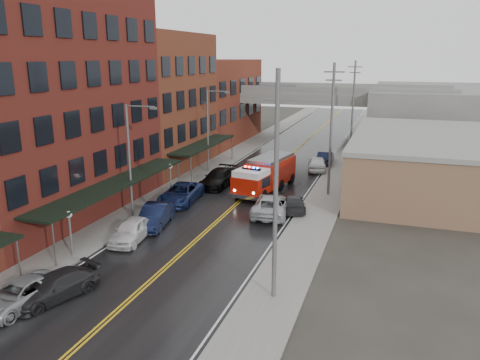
% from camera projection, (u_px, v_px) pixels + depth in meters
% --- Properties ---
extents(road, '(11.00, 160.00, 0.02)m').
position_uv_depth(road, '(237.00, 204.00, 40.96)').
color(road, black).
rests_on(road, ground).
extents(sidewalk_left, '(3.00, 160.00, 0.15)m').
position_uv_depth(sidewalk_left, '(162.00, 195.00, 43.18)').
color(sidewalk_left, slate).
rests_on(sidewalk_left, ground).
extents(sidewalk_right, '(3.00, 160.00, 0.15)m').
position_uv_depth(sidewalk_right, '(320.00, 211.00, 38.70)').
color(sidewalk_right, slate).
rests_on(sidewalk_right, ground).
extents(curb_left, '(0.30, 160.00, 0.15)m').
position_uv_depth(curb_left, '(179.00, 197.00, 42.68)').
color(curb_left, gray).
rests_on(curb_left, ground).
extents(curb_right, '(0.30, 160.00, 0.15)m').
position_uv_depth(curb_right, '(301.00, 209.00, 39.20)').
color(curb_right, gray).
rests_on(curb_right, ground).
extents(brick_building_b, '(9.00, 20.00, 18.00)m').
position_uv_depth(brick_building_b, '(46.00, 103.00, 36.32)').
color(brick_building_b, maroon).
rests_on(brick_building_b, ground).
extents(brick_building_c, '(9.00, 15.00, 15.00)m').
position_uv_depth(brick_building_c, '(156.00, 102.00, 52.74)').
color(brick_building_c, '#5C291B').
rests_on(brick_building_c, ground).
extents(brick_building_far, '(9.00, 20.00, 12.00)m').
position_uv_depth(brick_building_far, '(213.00, 101.00, 69.15)').
color(brick_building_far, '#5E2718').
rests_on(brick_building_far, ground).
extents(tan_building, '(14.00, 22.00, 5.00)m').
position_uv_depth(tan_building, '(429.00, 165.00, 44.56)').
color(tan_building, brown).
rests_on(tan_building, ground).
extents(right_far_block, '(18.00, 30.00, 8.00)m').
position_uv_depth(right_far_block, '(434.00, 114.00, 71.04)').
color(right_far_block, slate).
rests_on(right_far_block, ground).
extents(awning_1, '(2.60, 18.00, 3.09)m').
position_uv_depth(awning_1, '(116.00, 184.00, 36.08)').
color(awning_1, black).
rests_on(awning_1, ground).
extents(awning_2, '(2.60, 13.00, 3.09)m').
position_uv_depth(awning_2, '(204.00, 144.00, 52.11)').
color(awning_2, black).
rests_on(awning_2, ground).
extents(globe_lamp_1, '(0.44, 0.44, 3.12)m').
position_uv_depth(globe_lamp_1, '(70.00, 223.00, 29.50)').
color(globe_lamp_1, '#59595B').
rests_on(globe_lamp_1, ground).
extents(globe_lamp_2, '(0.44, 0.44, 3.12)m').
position_uv_depth(globe_lamp_2, '(170.00, 173.00, 42.33)').
color(globe_lamp_2, '#59595B').
rests_on(globe_lamp_2, ground).
extents(street_lamp_1, '(2.64, 0.22, 9.00)m').
position_uv_depth(street_lamp_1, '(132.00, 154.00, 36.14)').
color(street_lamp_1, '#59595B').
rests_on(street_lamp_1, ground).
extents(street_lamp_2, '(2.64, 0.22, 9.00)m').
position_uv_depth(street_lamp_2, '(210.00, 126.00, 50.80)').
color(street_lamp_2, '#59595B').
rests_on(street_lamp_2, ground).
extents(utility_pole_0, '(1.80, 0.24, 12.00)m').
position_uv_depth(utility_pole_0, '(276.00, 185.00, 23.38)').
color(utility_pole_0, '#59595B').
rests_on(utility_pole_0, ground).
extents(utility_pole_1, '(1.80, 0.24, 12.00)m').
position_uv_depth(utility_pole_1, '(331.00, 128.00, 41.70)').
color(utility_pole_1, '#59595B').
rests_on(utility_pole_1, ground).
extents(utility_pole_2, '(1.80, 0.24, 12.00)m').
position_uv_depth(utility_pole_2, '(353.00, 106.00, 60.03)').
color(utility_pole_2, '#59595B').
rests_on(utility_pole_2, ground).
extents(overpass, '(40.00, 10.00, 7.50)m').
position_uv_depth(overpass, '(307.00, 102.00, 68.73)').
color(overpass, slate).
rests_on(overpass, ground).
extents(fire_truck, '(4.63, 9.03, 3.17)m').
position_uv_depth(fire_truck, '(265.00, 174.00, 44.37)').
color(fire_truck, '#A11507').
rests_on(fire_truck, ground).
extents(parked_car_left_2, '(2.91, 5.19, 1.37)m').
position_uv_depth(parked_car_left_2, '(19.00, 294.00, 24.01)').
color(parked_car_left_2, '#929699').
rests_on(parked_car_left_2, ground).
extents(parked_car_left_3, '(3.45, 5.19, 1.40)m').
position_uv_depth(parked_car_left_3, '(55.00, 286.00, 24.82)').
color(parked_car_left_3, '#232326').
rests_on(parked_car_left_3, ground).
extents(parked_car_left_4, '(2.38, 4.82, 1.58)m').
position_uv_depth(parked_car_left_4, '(132.00, 230.00, 32.57)').
color(parked_car_left_4, white).
rests_on(parked_car_left_4, ground).
extents(parked_car_left_5, '(2.63, 5.27, 1.66)m').
position_uv_depth(parked_car_left_5, '(155.00, 216.00, 35.41)').
color(parked_car_left_5, black).
rests_on(parked_car_left_5, ground).
extents(parked_car_left_6, '(3.26, 6.16, 1.65)m').
position_uv_depth(parked_car_left_6, '(181.00, 193.00, 41.13)').
color(parked_car_left_6, '#131F48').
rests_on(parked_car_left_6, ground).
extents(parked_car_left_7, '(2.51, 5.85, 1.68)m').
position_uv_depth(parked_car_left_7, '(218.00, 178.00, 46.25)').
color(parked_car_left_7, black).
rests_on(parked_car_left_7, ground).
extents(parked_car_right_0, '(3.38, 6.26, 1.67)m').
position_uv_depth(parked_car_right_0, '(272.00, 205.00, 37.99)').
color(parked_car_right_0, '#A9ABB1').
rests_on(parked_car_right_0, ground).
extents(parked_car_right_1, '(3.17, 5.04, 1.36)m').
position_uv_depth(parked_car_right_1, '(293.00, 203.00, 39.06)').
color(parked_car_right_1, '#272729').
rests_on(parked_car_right_1, ground).
extents(parked_car_right_2, '(2.84, 5.21, 1.68)m').
position_uv_depth(parked_car_right_2, '(317.00, 163.00, 52.51)').
color(parked_car_right_2, white).
rests_on(parked_car_right_2, ground).
extents(parked_car_right_3, '(1.96, 4.91, 1.59)m').
position_uv_depth(parked_car_right_3, '(325.00, 158.00, 55.59)').
color(parked_car_right_3, black).
rests_on(parked_car_right_3, ground).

